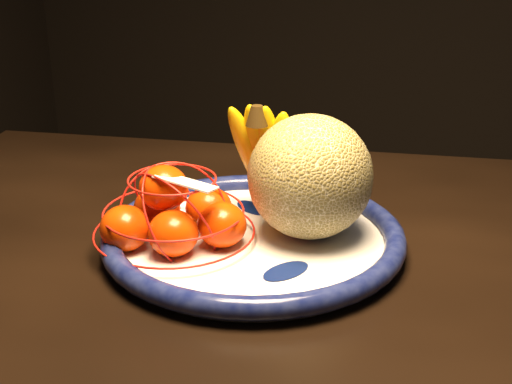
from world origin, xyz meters
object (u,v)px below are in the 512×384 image
(cantaloupe, at_px, (310,177))
(fruit_bowl, at_px, (253,238))
(dining_table, at_px, (419,344))
(banana_bunch, at_px, (265,151))
(mandarin_bag, at_px, (175,215))

(cantaloupe, bearing_deg, fruit_bowl, -152.35)
(dining_table, distance_m, fruit_bowl, 0.23)
(dining_table, relative_size, banana_bunch, 9.81)
(fruit_bowl, bearing_deg, dining_table, -6.45)
(banana_bunch, bearing_deg, fruit_bowl, -80.17)
(fruit_bowl, relative_size, banana_bunch, 2.25)
(fruit_bowl, distance_m, banana_bunch, 0.12)
(fruit_bowl, bearing_deg, banana_bunch, 98.02)
(mandarin_bag, bearing_deg, dining_table, 2.37)
(banana_bunch, relative_size, mandarin_bag, 0.69)
(cantaloupe, bearing_deg, banana_bunch, 144.37)
(cantaloupe, height_order, banana_bunch, banana_bunch)
(fruit_bowl, height_order, banana_bunch, banana_bunch)
(cantaloupe, bearing_deg, mandarin_bag, -155.38)
(cantaloupe, relative_size, mandarin_bag, 0.64)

